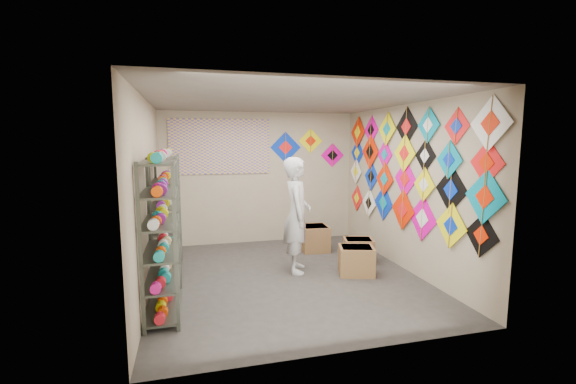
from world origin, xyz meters
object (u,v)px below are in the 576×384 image
object	(u,v)px
shelf_rack_back	(167,217)
carton_a	(356,261)
carton_b	(358,250)
carton_c	(315,238)
shelf_rack_front	(161,238)
shopkeeper	(297,215)

from	to	relation	value
shelf_rack_back	carton_a	world-z (taller)	shelf_rack_back
carton_b	carton_c	distance (m)	1.02
shelf_rack_front	shelf_rack_back	size ratio (longest dim) A/B	1.00
shopkeeper	carton_b	world-z (taller)	shopkeeper
shelf_rack_back	carton_a	size ratio (longest dim) A/B	3.52
shelf_rack_front	carton_c	size ratio (longest dim) A/B	3.42
carton_b	carton_a	bearing A→B (deg)	-101.74
carton_c	carton_a	bearing A→B (deg)	-76.98
carton_c	carton_b	bearing A→B (deg)	-54.36
carton_a	carton_b	bearing A→B (deg)	79.03
shelf_rack_front	carton_a	world-z (taller)	shelf_rack_front
shelf_rack_back	shopkeeper	world-z (taller)	shelf_rack_back
shelf_rack_front	shopkeeper	bearing A→B (deg)	28.33
shopkeeper	carton_c	size ratio (longest dim) A/B	3.34
shelf_rack_back	carton_b	distance (m)	3.28
shopkeeper	shelf_rack_front	bearing A→B (deg)	132.12
carton_a	carton_c	xyz separation A→B (m)	(-0.21, 1.47, 0.02)
shopkeeper	carton_a	distance (m)	1.19
shelf_rack_back	carton_c	bearing A→B (deg)	17.72
shelf_rack_front	carton_b	bearing A→B (deg)	21.87
shelf_rack_back	shopkeeper	bearing A→B (deg)	-6.13
shelf_rack_back	carton_b	bearing A→B (deg)	-0.33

